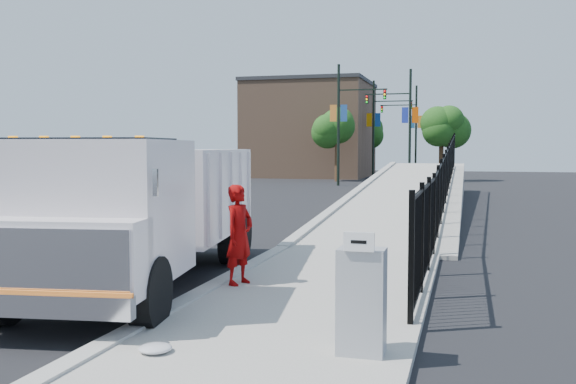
# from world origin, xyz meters

# --- Properties ---
(ground) EXTENTS (120.00, 120.00, 0.00)m
(ground) POSITION_xyz_m (0.00, 0.00, 0.00)
(ground) COLOR black
(ground) RESTS_ON ground
(sidewalk) EXTENTS (3.55, 12.00, 0.12)m
(sidewalk) POSITION_xyz_m (1.93, -2.00, 0.06)
(sidewalk) COLOR #9E998E
(sidewalk) RESTS_ON ground
(curb) EXTENTS (0.30, 12.00, 0.16)m
(curb) POSITION_xyz_m (0.00, -2.00, 0.08)
(curb) COLOR #ADAAA3
(curb) RESTS_ON ground
(ramp) EXTENTS (3.95, 24.06, 3.19)m
(ramp) POSITION_xyz_m (2.12, 16.00, 0.00)
(ramp) COLOR #9E998E
(ramp) RESTS_ON ground
(iron_fence) EXTENTS (0.10, 28.00, 1.80)m
(iron_fence) POSITION_xyz_m (3.55, 12.00, 0.90)
(iron_fence) COLOR black
(iron_fence) RESTS_ON ground
(truck) EXTENTS (3.61, 8.18, 2.71)m
(truck) POSITION_xyz_m (-1.42, -0.32, 1.52)
(truck) COLOR black
(truck) RESTS_ON ground
(worker) EXTENTS (0.60, 0.74, 1.77)m
(worker) POSITION_xyz_m (0.40, -0.20, 1.00)
(worker) COLOR #820505
(worker) RESTS_ON sidewalk
(utility_cabinet) EXTENTS (0.55, 0.40, 1.25)m
(utility_cabinet) POSITION_xyz_m (3.10, -3.44, 0.75)
(utility_cabinet) COLOR gray
(utility_cabinet) RESTS_ON sidewalk
(arrow_sign) EXTENTS (0.35, 0.04, 0.22)m
(arrow_sign) POSITION_xyz_m (3.10, -3.66, 1.48)
(arrow_sign) COLOR white
(arrow_sign) RESTS_ON utility_cabinet
(debris) EXTENTS (0.40, 0.40, 0.10)m
(debris) POSITION_xyz_m (0.74, -4.06, 0.17)
(debris) COLOR silver
(debris) RESTS_ON sidewalk
(light_pole_0) EXTENTS (3.77, 0.22, 8.00)m
(light_pole_0) POSITION_xyz_m (-3.69, 31.11, 4.36)
(light_pole_0) COLOR black
(light_pole_0) RESTS_ON ground
(light_pole_1) EXTENTS (3.78, 0.22, 8.00)m
(light_pole_1) POSITION_xyz_m (0.03, 34.98, 4.36)
(light_pole_1) COLOR black
(light_pole_1) RESTS_ON ground
(light_pole_2) EXTENTS (3.78, 0.22, 8.00)m
(light_pole_2) POSITION_xyz_m (-2.94, 42.12, 4.36)
(light_pole_2) COLOR black
(light_pole_2) RESTS_ON ground
(light_pole_3) EXTENTS (3.78, 0.22, 8.00)m
(light_pole_3) POSITION_xyz_m (-0.49, 47.31, 4.36)
(light_pole_3) COLOR black
(light_pole_3) RESTS_ON ground
(tree_0) EXTENTS (2.72, 2.72, 5.36)m
(tree_0) POSITION_xyz_m (-5.09, 36.21, 3.95)
(tree_0) COLOR #382314
(tree_0) RESTS_ON ground
(tree_1) EXTENTS (2.54, 2.54, 5.27)m
(tree_1) POSITION_xyz_m (2.36, 38.92, 3.94)
(tree_1) COLOR #382314
(tree_1) RESTS_ON ground
(tree_2) EXTENTS (2.98, 2.98, 5.49)m
(tree_2) POSITION_xyz_m (-4.84, 49.34, 3.96)
(tree_2) COLOR #382314
(tree_2) RESTS_ON ground
(building) EXTENTS (10.00, 10.00, 8.00)m
(building) POSITION_xyz_m (-9.00, 44.00, 4.00)
(building) COLOR #8C664C
(building) RESTS_ON ground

